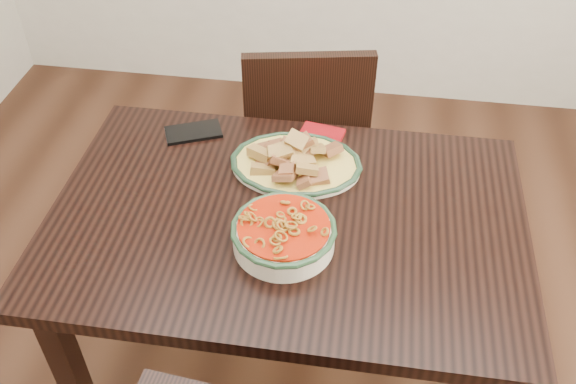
# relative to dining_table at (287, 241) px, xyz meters

# --- Properties ---
(floor) EXTENTS (3.50, 3.50, 0.00)m
(floor) POSITION_rel_dining_table_xyz_m (0.03, 0.01, -0.65)
(floor) COLOR #321B10
(floor) RESTS_ON ground
(dining_table) EXTENTS (1.22, 0.81, 0.75)m
(dining_table) POSITION_rel_dining_table_xyz_m (0.00, 0.00, 0.00)
(dining_table) COLOR black
(dining_table) RESTS_ON ground
(chair_far) EXTENTS (0.49, 0.49, 0.89)m
(chair_far) POSITION_rel_dining_table_xyz_m (-0.04, 0.67, -0.15)
(chair_far) COLOR black
(chair_far) RESTS_ON ground
(fish_plate) EXTENTS (0.36, 0.28, 0.11)m
(fish_plate) POSITION_rel_dining_table_xyz_m (-0.00, 0.19, 0.14)
(fish_plate) COLOR beige
(fish_plate) RESTS_ON dining_table
(noodle_bowl) EXTENTS (0.26, 0.26, 0.08)m
(noodle_bowl) POSITION_rel_dining_table_xyz_m (0.01, -0.11, 0.14)
(noodle_bowl) COLOR white
(noodle_bowl) RESTS_ON dining_table
(smartphone) EXTENTS (0.18, 0.14, 0.01)m
(smartphone) POSITION_rel_dining_table_xyz_m (-0.33, 0.30, 0.10)
(smartphone) COLOR black
(smartphone) RESTS_ON dining_table
(napkin) EXTENTS (0.14, 0.13, 0.01)m
(napkin) POSITION_rel_dining_table_xyz_m (0.05, 0.33, 0.10)
(napkin) COLOR maroon
(napkin) RESTS_ON dining_table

